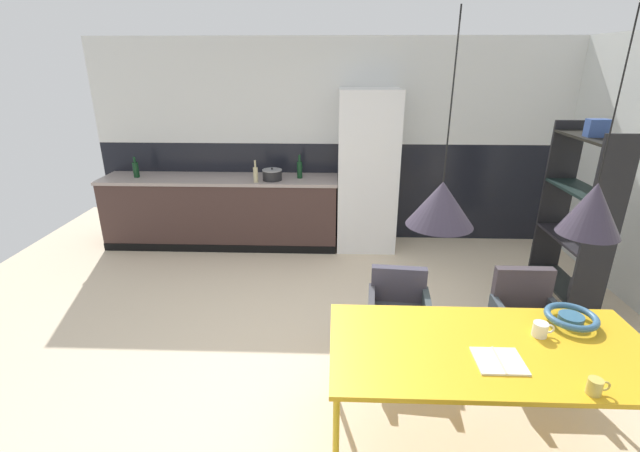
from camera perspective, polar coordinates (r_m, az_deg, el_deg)
name	(u,v)px	position (r m, az deg, el deg)	size (l,w,h in m)	color
ground_plane	(330,372)	(3.69, 1.28, -18.42)	(8.15, 8.15, 0.00)	beige
back_wall_splashback_dark	(334,191)	(6.06, 1.78, 4.60)	(6.27, 0.12, 1.31)	black
back_wall_panel_upper	(335,91)	(5.84, 1.93, 17.04)	(6.27, 0.12, 1.31)	silver
kitchen_counter	(222,211)	(5.97, -12.57, 1.89)	(3.05, 0.63, 0.92)	#3E2B27
refrigerator_column	(367,172)	(5.64, 6.16, 7.01)	(0.74, 0.60, 2.02)	silver
dining_table	(491,352)	(2.90, 21.30, -15.02)	(1.91, 0.90, 0.74)	gold
armchair_far_side	(525,310)	(3.86, 25.09, -9.80)	(0.49, 0.47, 0.80)	#363940
armchair_facing_counter	(398,302)	(3.71, 10.13, -9.72)	(0.52, 0.51, 0.73)	#363940
fruit_bowl	(571,317)	(3.29, 29.80, -10.24)	(0.32, 0.32, 0.07)	#33607F
open_book	(499,361)	(2.77, 22.19, -15.89)	(0.27, 0.24, 0.02)	white
mug_tall_blue	(541,329)	(3.07, 26.70, -11.88)	(0.13, 0.09, 0.09)	white
mug_short_terracotta	(595,386)	(2.74, 32.12, -17.21)	(0.12, 0.07, 0.09)	gold
cooking_pot	(272,175)	(5.59, -6.22, 6.62)	(0.25, 0.25, 0.16)	black
bottle_vinegar_dark	(136,169)	(6.16, -22.78, 6.81)	(0.07, 0.07, 0.26)	#0F3319
bottle_wine_green	(300,169)	(5.65, -2.66, 7.40)	(0.07, 0.07, 0.30)	#0F3319
bottle_spice_small	(256,174)	(5.50, -8.35, 6.68)	(0.06, 0.06, 0.27)	tan
open_shelf_unit	(577,220)	(4.76, 30.33, 0.69)	(0.30, 0.87, 1.86)	black
pendant_lamp_over_table_near	(441,204)	(2.39, 15.43, 2.82)	(0.35, 0.35, 1.06)	black
pendant_lamp_over_table_far	(593,209)	(2.65, 31.85, 1.91)	(0.31, 0.31, 1.09)	black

